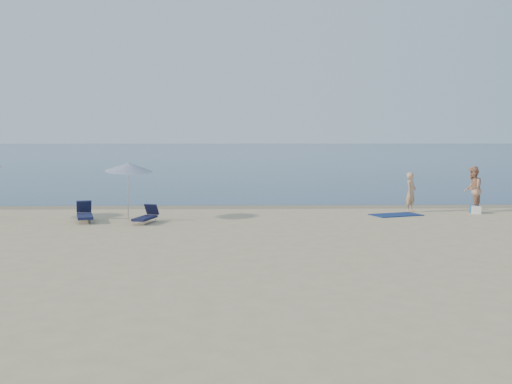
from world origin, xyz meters
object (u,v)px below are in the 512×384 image
at_px(person_right, 473,189).
at_px(umbrella_near, 129,167).
at_px(blue_cooler, 474,209).
at_px(person_left, 411,192).

bearing_deg(person_right, umbrella_near, -54.15).
height_order(blue_cooler, umbrella_near, umbrella_near).
relative_size(blue_cooler, umbrella_near, 0.17).
relative_size(person_left, umbrella_near, 0.70).
bearing_deg(umbrella_near, person_left, -13.27).
bearing_deg(person_right, person_left, -62.70).
bearing_deg(umbrella_near, blue_cooler, -16.41).
distance_m(person_left, blue_cooler, 2.74).
relative_size(person_right, blue_cooler, 4.68).
bearing_deg(umbrella_near, person_right, -15.19).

